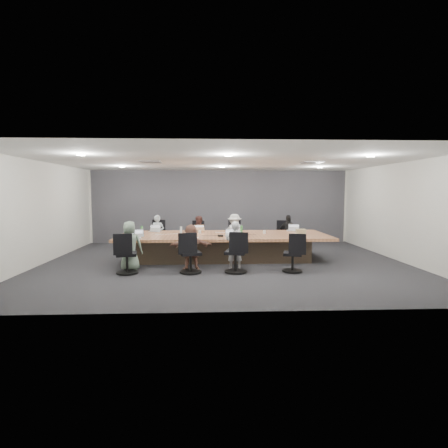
{
  "coord_description": "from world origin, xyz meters",
  "views": [
    {
      "loc": [
        -0.45,
        -9.58,
        1.97
      ],
      "look_at": [
        0.0,
        0.4,
        1.05
      ],
      "focal_mm": 28.0,
      "sensor_mm": 36.0,
      "label": 1
    }
  ],
  "objects_px": {
    "chair_0": "(159,238)",
    "chair_5": "(191,256)",
    "person_3": "(288,233)",
    "bottle_green_right": "(241,230)",
    "chair_4": "(127,257)",
    "laptop_4": "(134,238)",
    "person_0": "(158,234)",
    "laptop_6": "(233,238)",
    "laptop_0": "(155,231)",
    "laptop_5": "(192,238)",
    "chair_3": "(285,238)",
    "laptop_3": "(292,231)",
    "canvas_bag": "(301,231)",
    "person_6": "(235,245)",
    "laptop_1": "(199,231)",
    "stapler": "(221,236)",
    "person_2": "(234,233)",
    "bottle_green_left": "(142,230)",
    "bottle_clear": "(181,230)",
    "chair_6": "(236,256)",
    "person_5": "(191,247)",
    "snack_packet": "(300,235)",
    "mug_brown": "(129,235)",
    "person_1": "(200,234)",
    "chair_2": "(234,238)",
    "chair_1": "(200,239)",
    "person_4": "(130,246)",
    "conference_table": "(224,246)",
    "laptop_2": "(236,231)"
  },
  "relations": [
    {
      "from": "conference_table",
      "to": "person_4",
      "type": "bearing_deg",
      "value": -150.78
    },
    {
      "from": "laptop_6",
      "to": "mug_brown",
      "type": "bearing_deg",
      "value": -178.1
    },
    {
      "from": "chair_4",
      "to": "laptop_4",
      "type": "xyz_separation_m",
      "value": [
        0.0,
        0.9,
        0.35
      ]
    },
    {
      "from": "person_2",
      "to": "snack_packet",
      "type": "height_order",
      "value": "person_2"
    },
    {
      "from": "person_6",
      "to": "person_3",
      "type": "bearing_deg",
      "value": -132.15
    },
    {
      "from": "canvas_bag",
      "to": "bottle_green_left",
      "type": "bearing_deg",
      "value": 178.06
    },
    {
      "from": "chair_0",
      "to": "snack_packet",
      "type": "bearing_deg",
      "value": 162.19
    },
    {
      "from": "chair_0",
      "to": "chair_5",
      "type": "height_order",
      "value": "chair_0"
    },
    {
      "from": "chair_5",
      "to": "person_4",
      "type": "distance_m",
      "value": 1.58
    },
    {
      "from": "chair_2",
      "to": "person_0",
      "type": "xyz_separation_m",
      "value": [
        -2.53,
        -0.35,
        0.21
      ]
    },
    {
      "from": "chair_3",
      "to": "person_1",
      "type": "xyz_separation_m",
      "value": [
        -2.92,
        -0.35,
        0.21
      ]
    },
    {
      "from": "person_1",
      "to": "snack_packet",
      "type": "distance_m",
      "value": 3.38
    },
    {
      "from": "bottle_green_right",
      "to": "stapler",
      "type": "height_order",
      "value": "bottle_green_right"
    },
    {
      "from": "laptop_0",
      "to": "laptop_2",
      "type": "bearing_deg",
      "value": -166.01
    },
    {
      "from": "chair_6",
      "to": "person_5",
      "type": "height_order",
      "value": "person_5"
    },
    {
      "from": "person_3",
      "to": "bottle_green_right",
      "type": "bearing_deg",
      "value": -125.7
    },
    {
      "from": "conference_table",
      "to": "person_6",
      "type": "xyz_separation_m",
      "value": [
        0.21,
        -1.35,
        0.22
      ]
    },
    {
      "from": "laptop_1",
      "to": "laptop_5",
      "type": "xyz_separation_m",
      "value": [
        -0.16,
        -1.6,
        0.0
      ]
    },
    {
      "from": "conference_table",
      "to": "person_5",
      "type": "relative_size",
      "value": 5.14
    },
    {
      "from": "chair_0",
      "to": "person_6",
      "type": "bearing_deg",
      "value": 136.42
    },
    {
      "from": "chair_3",
      "to": "laptop_0",
      "type": "height_order",
      "value": "chair_3"
    },
    {
      "from": "chair_1",
      "to": "laptop_0",
      "type": "height_order",
      "value": "chair_1"
    },
    {
      "from": "conference_table",
      "to": "chair_4",
      "type": "relative_size",
      "value": 7.49
    },
    {
      "from": "chair_6",
      "to": "person_5",
      "type": "relative_size",
      "value": 0.72
    },
    {
      "from": "chair_4",
      "to": "person_6",
      "type": "bearing_deg",
      "value": -1.78
    },
    {
      "from": "conference_table",
      "to": "bottle_clear",
      "type": "xyz_separation_m",
      "value": [
        -1.24,
        0.02,
        0.46
      ]
    },
    {
      "from": "chair_0",
      "to": "person_3",
      "type": "height_order",
      "value": "person_3"
    },
    {
      "from": "laptop_1",
      "to": "laptop_4",
      "type": "xyz_separation_m",
      "value": [
        -1.68,
        -1.6,
        0.0
      ]
    },
    {
      "from": "person_3",
      "to": "canvas_bag",
      "type": "height_order",
      "value": "person_3"
    },
    {
      "from": "chair_4",
      "to": "stapler",
      "type": "relative_size",
      "value": 5.3
    },
    {
      "from": "mug_brown",
      "to": "bottle_clear",
      "type": "bearing_deg",
      "value": 16.08
    },
    {
      "from": "canvas_bag",
      "to": "chair_5",
      "type": "bearing_deg",
      "value": -151.51
    },
    {
      "from": "laptop_0",
      "to": "mug_brown",
      "type": "xyz_separation_m",
      "value": [
        -0.53,
        -1.19,
        0.04
      ]
    },
    {
      "from": "person_0",
      "to": "laptop_6",
      "type": "height_order",
      "value": "person_0"
    },
    {
      "from": "person_1",
      "to": "laptop_2",
      "type": "relative_size",
      "value": 3.39
    },
    {
      "from": "bottle_clear",
      "to": "canvas_bag",
      "type": "relative_size",
      "value": 0.89
    },
    {
      "from": "laptop_4",
      "to": "person_2",
      "type": "bearing_deg",
      "value": 23.29
    },
    {
      "from": "laptop_0",
      "to": "laptop_5",
      "type": "distance_m",
      "value": 2.02
    },
    {
      "from": "chair_4",
      "to": "chair_5",
      "type": "xyz_separation_m",
      "value": [
        1.53,
        0.0,
        0.01
      ]
    },
    {
      "from": "chair_0",
      "to": "laptop_3",
      "type": "distance_m",
      "value": 4.41
    },
    {
      "from": "laptop_1",
      "to": "conference_table",
      "type": "bearing_deg",
      "value": 124.2
    },
    {
      "from": "bottle_green_right",
      "to": "person_1",
      "type": "bearing_deg",
      "value": 128.79
    },
    {
      "from": "snack_packet",
      "to": "person_3",
      "type": "bearing_deg",
      "value": 88.04
    },
    {
      "from": "chair_6",
      "to": "person_6",
      "type": "xyz_separation_m",
      "value": [
        0.0,
        0.35,
        0.2
      ]
    },
    {
      "from": "laptop_5",
      "to": "person_1",
      "type": "bearing_deg",
      "value": 99.28
    },
    {
      "from": "chair_1",
      "to": "chair_2",
      "type": "height_order",
      "value": "chair_2"
    },
    {
      "from": "chair_4",
      "to": "laptop_3",
      "type": "height_order",
      "value": "chair_4"
    },
    {
      "from": "person_4",
      "to": "laptop_6",
      "type": "xyz_separation_m",
      "value": [
        2.63,
        0.55,
        0.12
      ]
    },
    {
      "from": "bottle_green_left",
      "to": "mug_brown",
      "type": "xyz_separation_m",
      "value": [
        -0.25,
        -0.56,
        -0.07
      ]
    },
    {
      "from": "laptop_6",
      "to": "stapler",
      "type": "height_order",
      "value": "stapler"
    }
  ]
}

